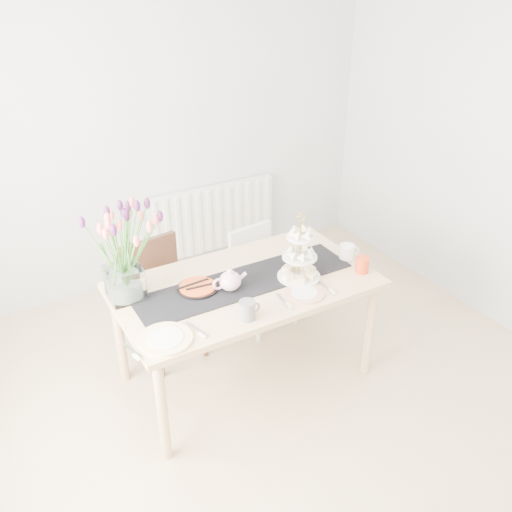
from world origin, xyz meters
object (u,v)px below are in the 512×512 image
plate_left (165,339)px  mug_grey (247,310)px  radiator (213,218)px  mug_orange (362,265)px  dining_table (245,293)px  chair_white (258,269)px  cake_stand (299,262)px  teapot (230,281)px  chair_brown (160,291)px  tulip_vase (119,236)px  tart_tin (198,288)px  cream_jug (347,252)px  plate_right (305,293)px

plate_left → mug_grey: bearing=-5.5°
radiator → mug_orange: 1.84m
dining_table → chair_white: bearing=53.4°
cake_stand → teapot: 0.45m
radiator → mug_orange: mug_orange is taller
chair_brown → mug_grey: (0.19, -0.90, 0.31)m
tulip_vase → tart_tin: (0.40, -0.14, -0.39)m
mug_grey → mug_orange: size_ratio=1.09×
tulip_vase → plate_left: size_ratio=2.50×
chair_brown → cake_stand: (0.69, -0.68, 0.37)m
chair_white → tulip_vase: bearing=-169.3°
dining_table → cream_jug: 0.75m
cake_stand → chair_white: bearing=81.7°
tart_tin → mug_orange: (1.00, -0.33, 0.04)m
chair_brown → chair_white: (0.79, 0.00, -0.06)m
radiator → plate_left: plate_left is taller
mug_grey → teapot: bearing=79.0°
chair_brown → mug_orange: (1.08, -0.82, 0.31)m
plate_left → plate_right: bearing=0.0°
chair_brown → cake_stand: 1.04m
tart_tin → plate_left: (-0.35, -0.36, -0.01)m
mug_orange → plate_left: 1.36m
tulip_vase → tart_tin: size_ratio=2.90×
cake_stand → plate_left: 0.98m
radiator → tulip_vase: 1.92m
dining_table → cake_stand: 0.39m
radiator → cake_stand: (-0.19, -1.65, 0.41)m
mug_grey → chair_brown: bearing=101.1°
chair_white → teapot: 0.89m
radiator → dining_table: (-0.51, -1.53, 0.22)m
cream_jug → plate_right: size_ratio=0.42×
plate_left → plate_right: (0.89, 0.00, -0.00)m
mug_grey → mug_orange: bearing=4.1°
mug_orange → chair_white: bearing=66.1°
chair_brown → plate_left: 0.93m
chair_white → cake_stand: (-0.10, -0.69, 0.43)m
cake_stand → cream_jug: bearing=6.6°
plate_right → chair_white: bearing=78.6°
chair_brown → tart_tin: 0.57m
tart_tin → plate_right: size_ratio=1.05×
tulip_vase → plate_left: (0.05, -0.50, -0.40)m
chair_white → cake_stand: 0.81m
tulip_vase → mug_orange: tulip_vase is taller
tulip_vase → plate_left: tulip_vase is taller
plate_right → mug_grey: bearing=-173.8°
mug_orange → plate_right: size_ratio=0.43×
cake_stand → mug_grey: (-0.49, -0.22, -0.06)m
radiator → cream_jug: cream_jug is taller
chair_brown → cream_jug: bearing=-39.0°
radiator → chair_brown: bearing=-132.0°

